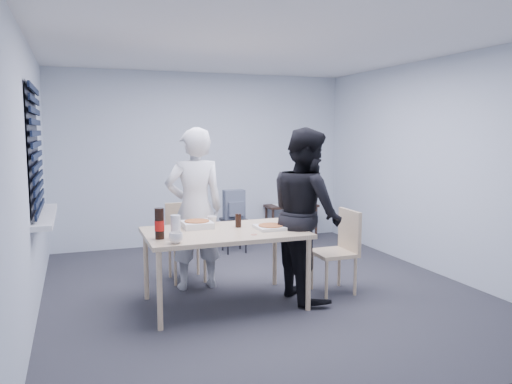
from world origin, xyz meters
name	(u,v)px	position (x,y,z in m)	size (l,w,h in m)	color
room	(38,161)	(-2.20, 0.40, 1.44)	(5.00, 5.00, 5.00)	#333338
dining_table	(224,237)	(-0.50, -0.30, 0.70)	(1.55, 0.98, 0.75)	beige
chair_far	(185,235)	(-0.68, 0.73, 0.51)	(0.42, 0.42, 0.89)	beige
chair_right	(341,245)	(0.79, -0.33, 0.51)	(0.42, 0.42, 0.89)	beige
person_white	(195,209)	(-0.65, 0.34, 0.89)	(0.65, 0.42, 1.77)	silver
person_black	(306,214)	(0.36, -0.36, 0.89)	(0.86, 0.47, 1.77)	black
side_table	(291,210)	(1.38, 2.28, 0.47)	(0.83, 0.37, 0.55)	#33221A
stool	(234,226)	(0.25, 1.75, 0.37)	(0.35, 0.35, 0.48)	black
backpack	(234,205)	(0.25, 1.74, 0.68)	(0.30, 0.22, 0.41)	slate
pizza_box_a	(197,224)	(-0.72, -0.06, 0.79)	(0.30, 0.30, 0.07)	white
pizza_box_b	(271,227)	(-0.04, -0.38, 0.77)	(0.30, 0.30, 0.04)	white
mug_a	(176,238)	(-1.06, -0.69, 0.80)	(0.12, 0.12, 0.10)	white
mug_b	(212,220)	(-0.53, 0.04, 0.80)	(0.10, 0.10, 0.09)	white
cola_glass	(238,220)	(-0.32, -0.18, 0.82)	(0.06, 0.06, 0.14)	black
soda_bottle	(159,224)	(-1.16, -0.46, 0.89)	(0.09, 0.09, 0.28)	black
plastic_cups	(176,227)	(-1.02, -0.49, 0.86)	(0.09, 0.09, 0.22)	silver
rubber_band	(254,235)	(-0.29, -0.59, 0.76)	(0.05, 0.05, 0.00)	red
papers	(283,205)	(1.23, 2.27, 0.56)	(0.25, 0.34, 0.01)	white
black_box	(303,202)	(1.60, 2.32, 0.58)	(0.12, 0.09, 0.05)	black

